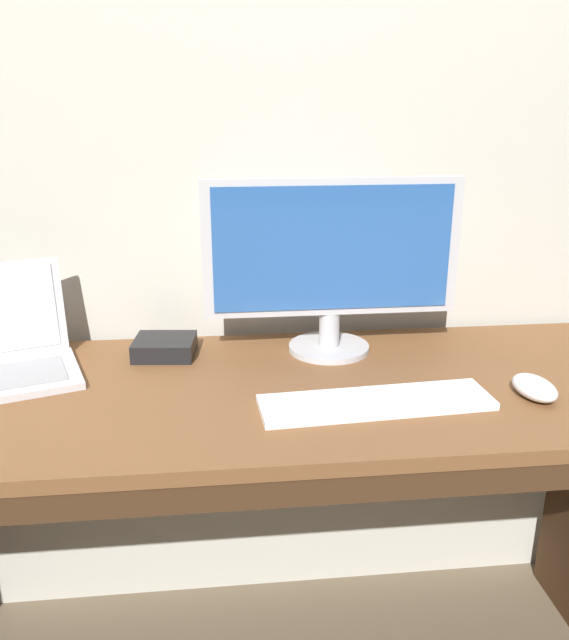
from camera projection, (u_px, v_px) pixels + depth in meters
desk at (246, 479)px, 1.37m from camera, size 1.78×0.61×0.78m
external_monitor at (332, 261)px, 1.43m from camera, size 0.57×0.19×0.39m
wired_keyboard at (376, 402)px, 1.23m from camera, size 0.45×0.15×0.02m
computer_mouse at (535, 388)px, 1.26m from camera, size 0.08×0.12×0.04m
external_drive_box at (165, 347)px, 1.47m from camera, size 0.14×0.13×0.04m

